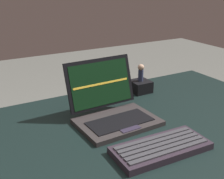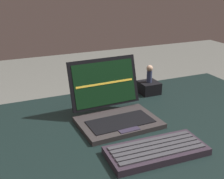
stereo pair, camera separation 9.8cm
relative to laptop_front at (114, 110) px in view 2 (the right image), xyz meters
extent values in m
cube|color=black|center=(-0.05, -0.09, -0.06)|extent=(1.52, 0.82, 0.03)
cylinder|color=black|center=(0.65, 0.26, -0.42)|extent=(0.07, 0.07, 0.69)
cube|color=#302C2C|center=(0.00, -0.04, -0.04)|extent=(0.29, 0.21, 0.02)
cube|color=black|center=(0.00, -0.05, -0.03)|extent=(0.23, 0.12, 0.00)
cube|color=#2B2537|center=(0.00, -0.11, -0.03)|extent=(0.07, 0.03, 0.00)
cube|color=black|center=(0.00, 0.09, 0.08)|extent=(0.28, 0.07, 0.18)
cube|color=black|center=(0.00, 0.08, 0.08)|extent=(0.25, 0.06, 0.16)
cube|color=yellow|center=(0.00, 0.08, 0.08)|extent=(0.23, 0.01, 0.01)
cube|color=#2D232D|center=(0.03, -0.25, -0.03)|extent=(0.31, 0.14, 0.02)
cube|color=#38383D|center=(0.02, -0.29, -0.02)|extent=(0.28, 0.03, 0.00)
cube|color=#38383D|center=(0.03, -0.27, -0.02)|extent=(0.28, 0.03, 0.00)
cube|color=#38383D|center=(0.03, -0.25, -0.02)|extent=(0.28, 0.03, 0.00)
cube|color=#38383D|center=(0.03, -0.23, -0.02)|extent=(0.28, 0.03, 0.00)
cube|color=#38383D|center=(0.03, -0.21, -0.02)|extent=(0.28, 0.03, 0.00)
cube|color=black|center=(0.26, 0.19, -0.02)|extent=(0.09, 0.09, 0.05)
cylinder|color=#2F3755|center=(0.26, 0.19, 0.04)|extent=(0.02, 0.02, 0.05)
sphere|color=tan|center=(0.26, 0.19, 0.07)|extent=(0.03, 0.03, 0.03)
camera|label=1|loc=(-0.48, -0.85, 0.45)|focal=47.05mm
camera|label=2|loc=(-0.40, -0.89, 0.45)|focal=47.05mm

